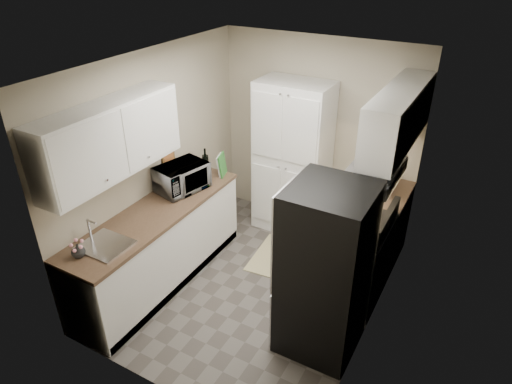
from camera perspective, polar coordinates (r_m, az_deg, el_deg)
ground at (r=5.33m, az=-0.03°, el=-11.46°), size 3.20×3.20×0.00m
room_shell at (r=4.44m, az=-0.30°, el=4.67°), size 2.64×3.24×2.52m
pantry_cabinet at (r=5.85m, az=4.56°, el=4.15°), size 0.90×0.55×2.00m
base_cabinet_left at (r=5.25m, az=-11.93°, el=-6.80°), size 0.60×2.30×0.88m
countertop_left at (r=5.00m, az=-12.46°, el=-2.53°), size 0.63×2.33×0.04m
base_cabinet_right at (r=5.69m, az=14.72°, el=-4.05°), size 0.60×0.80×0.88m
countertop_right at (r=5.46m, az=15.31°, el=-0.01°), size 0.63×0.83×0.04m
electric_range at (r=5.03m, az=12.04°, el=-8.08°), size 0.71×0.78×1.13m
refrigerator at (r=4.20m, az=8.59°, el=-9.80°), size 0.70×0.72×1.70m
microwave at (r=5.27m, az=-9.25°, el=1.80°), size 0.51×0.64×0.31m
wine_bottle at (r=5.61m, az=-6.34°, el=3.70°), size 0.08×0.08×0.30m
flower_vase at (r=4.47m, az=-21.35°, el=-6.84°), size 0.15×0.15×0.13m
cutting_board at (r=5.56m, az=-4.22°, el=3.41°), size 0.08×0.21×0.27m
toaster_oven at (r=5.40m, az=14.98°, el=1.26°), size 0.40×0.46×0.22m
fruit_basket at (r=5.31m, az=15.28°, el=2.72°), size 0.24×0.24×0.10m
kitchen_mat at (r=5.73m, az=2.51°, el=-8.01°), size 0.58×0.86×0.01m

